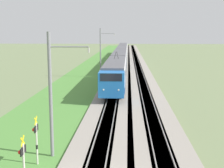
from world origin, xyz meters
The scene contains 10 objects.
ballast_main centered at (50.00, 0.00, 0.15)m, with size 240.00×4.40×0.30m.
ballast_adjacent centered at (50.00, -3.96, 0.15)m, with size 240.00×4.40×0.30m.
track_main centered at (50.00, 0.00, 0.16)m, with size 240.00×1.57×0.45m.
track_adjacent centered at (50.00, -3.96, 0.16)m, with size 240.00×1.57×0.45m.
grass_verge centered at (50.00, 5.79, 0.06)m, with size 240.00×8.32×0.12m.
passenger_train centered at (61.07, 0.00, 2.35)m, with size 86.40×2.89×5.03m.
crossing_signal_near centered at (-0.68, 3.18, 1.87)m, with size 0.70×0.23×3.08m.
crossing_signal_aux centered at (2.81, 3.59, 1.84)m, with size 0.70×0.23×3.05m.
catenary_mast_near centered at (4.11, 2.93, 4.11)m, with size 0.22×2.56×7.93m.
catenary_mast_mid centered at (38.97, 2.93, 4.42)m, with size 0.22×2.56×8.56m.
Camera 1 is at (-14.48, -1.77, 7.90)m, focal length 50.00 mm.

